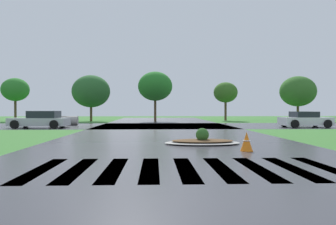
{
  "coord_description": "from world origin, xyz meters",
  "views": [
    {
      "loc": [
        -0.78,
        -4.74,
        1.52
      ],
      "look_at": [
        -0.07,
        13.38,
        1.3
      ],
      "focal_mm": 36.19,
      "sensor_mm": 36.0,
      "label": 1
    }
  ],
  "objects": [
    {
      "name": "ground_plane",
      "position": [
        0.0,
        0.0,
        -0.05
      ],
      "size": [
        120.0,
        120.0,
        0.1
      ],
      "primitive_type": "cube",
      "color": "#38722D"
    },
    {
      "name": "crosswalk_stripes",
      "position": [
        0.0,
        3.72,
        0.0
      ],
      "size": [
        7.65,
        3.54,
        0.01
      ],
      "color": "white",
      "rests_on": "ground"
    },
    {
      "name": "background_treeline",
      "position": [
        -3.68,
        35.39,
        3.66
      ],
      "size": [
        45.76,
        5.3,
        5.82
      ],
      "color": "#4C3823",
      "rests_on": "ground"
    },
    {
      "name": "asphalt_roadway",
      "position": [
        0.0,
        10.0,
        0.0
      ],
      "size": [
        11.42,
        80.0,
        0.01
      ],
      "primitive_type": "cube",
      "color": "#35353A",
      "rests_on": "ground"
    },
    {
      "name": "traffic_cone",
      "position": [
        2.48,
        7.14,
        0.33
      ],
      "size": [
        0.44,
        0.44,
        0.68
      ],
      "color": "orange",
      "rests_on": "ground"
    },
    {
      "name": "drainage_pipe_stack",
      "position": [
        -8.96,
        25.92,
        0.41
      ],
      "size": [
        2.53,
        0.99,
        0.83
      ],
      "color": "#9E9B93",
      "rests_on": "ground"
    },
    {
      "name": "car_dark_suv",
      "position": [
        11.29,
        21.97,
        0.59
      ],
      "size": [
        3.99,
        2.29,
        1.26
      ],
      "rotation": [
        0.0,
        0.0,
        0.05
      ],
      "color": "silver",
      "rests_on": "ground"
    },
    {
      "name": "median_island",
      "position": [
        1.24,
        9.53,
        0.13
      ],
      "size": [
        3.2,
        1.85,
        0.68
      ],
      "color": "#9E9B93",
      "rests_on": "ground"
    },
    {
      "name": "car_blue_compact",
      "position": [
        -9.66,
        21.85,
        0.62
      ],
      "size": [
        4.44,
        2.31,
        1.32
      ],
      "rotation": [
        0.0,
        0.0,
        3.09
      ],
      "color": "#B7B7BF",
      "rests_on": "ground"
    },
    {
      "name": "asphalt_cross_road",
      "position": [
        0.0,
        24.7,
        0.0
      ],
      "size": [
        90.0,
        10.28,
        0.01
      ],
      "primitive_type": "cube",
      "color": "#35353A",
      "rests_on": "ground"
    }
  ]
}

